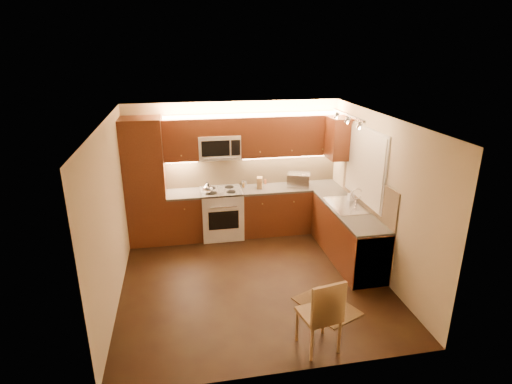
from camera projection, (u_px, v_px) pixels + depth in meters
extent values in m
cube|color=black|center=(253.00, 279.00, 6.51)|extent=(4.00, 4.00, 0.01)
cube|color=beige|center=(253.00, 120.00, 5.66)|extent=(4.00, 4.00, 0.01)
cube|color=#C8B792|center=(234.00, 167.00, 7.94)|extent=(4.00, 0.01, 2.50)
cube|color=#C8B792|center=(287.00, 276.00, 4.24)|extent=(4.00, 0.01, 2.50)
cube|color=#C8B792|center=(111.00, 215.00, 5.74)|extent=(0.01, 4.00, 2.50)
cube|color=#C8B792|center=(379.00, 196.00, 6.43)|extent=(0.01, 4.00, 2.50)
cube|color=#4C1F10|center=(145.00, 182.00, 7.41)|extent=(0.70, 0.60, 2.30)
cube|color=#4C1F10|center=(185.00, 217.00, 7.76)|extent=(0.62, 0.60, 0.86)
cube|color=#3B3836|center=(184.00, 194.00, 7.61)|extent=(0.62, 0.60, 0.04)
cube|color=#4C1F10|center=(290.00, 209.00, 8.12)|extent=(1.92, 0.60, 0.86)
cube|color=#3B3836|center=(290.00, 187.00, 7.96)|extent=(1.92, 0.60, 0.04)
cube|color=#4C1F10|center=(347.00, 235.00, 7.03)|extent=(0.60, 2.00, 0.86)
cube|color=#3B3836|center=(349.00, 210.00, 6.88)|extent=(0.60, 2.00, 0.04)
cube|color=silver|center=(365.00, 254.00, 6.38)|extent=(0.58, 0.60, 0.84)
cube|color=tan|center=(252.00, 169.00, 8.00)|extent=(3.30, 0.02, 0.60)
cube|color=tan|center=(367.00, 191.00, 6.82)|extent=(0.02, 2.00, 0.60)
cube|color=#4C1F10|center=(180.00, 139.00, 7.39)|extent=(0.62, 0.35, 0.75)
cube|color=#4C1F10|center=(290.00, 135.00, 7.74)|extent=(1.92, 0.35, 0.75)
cube|color=#4C1F10|center=(218.00, 126.00, 7.44)|extent=(0.76, 0.35, 0.31)
cube|color=#4C1F10|center=(338.00, 138.00, 7.49)|extent=(0.35, 0.50, 0.75)
cube|color=silver|center=(365.00, 165.00, 6.82)|extent=(0.03, 1.44, 1.24)
cube|color=silver|center=(364.00, 165.00, 6.82)|extent=(0.02, 1.36, 1.16)
cube|color=silver|center=(348.00, 115.00, 6.32)|extent=(0.04, 1.20, 0.03)
cube|color=silver|center=(299.00, 180.00, 7.94)|extent=(0.50, 0.44, 0.25)
cube|color=#976944|center=(260.00, 183.00, 7.84)|extent=(0.13, 0.17, 0.21)
cylinder|color=silver|center=(246.00, 183.00, 8.00)|extent=(0.06, 0.06, 0.10)
cylinder|color=brown|center=(244.00, 185.00, 7.89)|extent=(0.06, 0.06, 0.09)
cylinder|color=silver|center=(243.00, 183.00, 8.01)|extent=(0.05, 0.05, 0.10)
cylinder|color=#A55931|center=(265.00, 182.00, 8.07)|extent=(0.04, 0.04, 0.10)
imported|color=silver|center=(351.00, 196.00, 7.19)|extent=(0.10, 0.10, 0.20)
cube|color=black|center=(327.00, 306.00, 5.83)|extent=(0.89, 1.03, 0.01)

